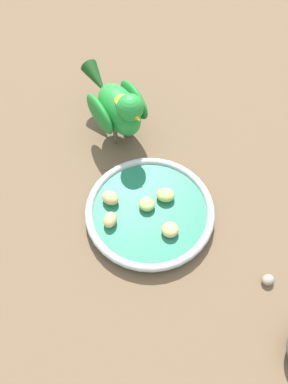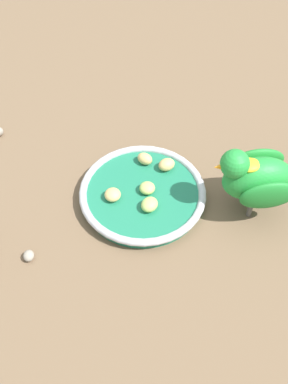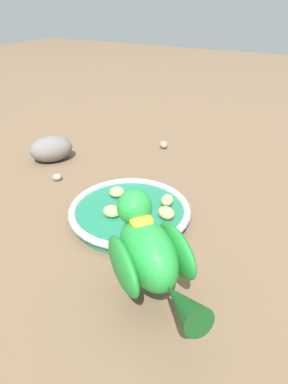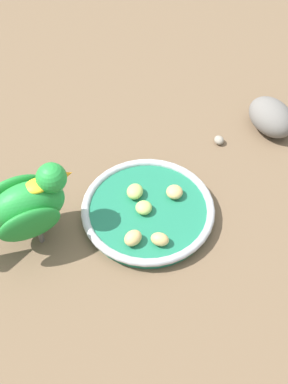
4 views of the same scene
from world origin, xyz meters
name	(u,v)px [view 3 (image 3 of 4)]	position (x,y,z in m)	size (l,w,h in m)	color
ground_plane	(137,210)	(0.00, 0.00, 0.00)	(4.00, 4.00, 0.00)	brown
feeding_bowl	(132,212)	(-0.03, 0.00, 0.01)	(0.21, 0.21, 0.02)	#1E7251
apple_piece_0	(132,207)	(-0.03, -0.01, 0.03)	(0.03, 0.03, 0.02)	#B2CC66
apple_piece_1	(166,213)	(-0.02, -0.07, 0.03)	(0.03, 0.02, 0.02)	tan
apple_piece_2	(167,200)	(0.02, -0.05, 0.03)	(0.03, 0.02, 0.02)	tan
apple_piece_3	(112,211)	(-0.06, 0.02, 0.03)	(0.03, 0.03, 0.02)	#B2CC66
apple_piece_4	(118,191)	(0.00, 0.04, 0.03)	(0.03, 0.03, 0.02)	tan
parrot	(149,252)	(-0.17, -0.11, 0.08)	(0.15, 0.17, 0.14)	#59544C
rock_large	(51,149)	(0.09, 0.28, 0.03)	(0.10, 0.07, 0.06)	slate
pebble_0	(57,177)	(0.02, 0.21, 0.01)	(0.02, 0.02, 0.01)	gray
pebble_1	(164,145)	(0.28, 0.08, 0.01)	(0.02, 0.02, 0.02)	gray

